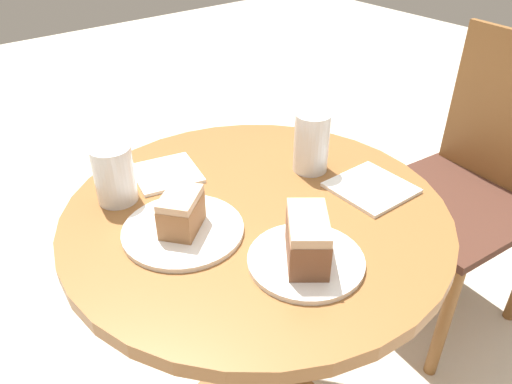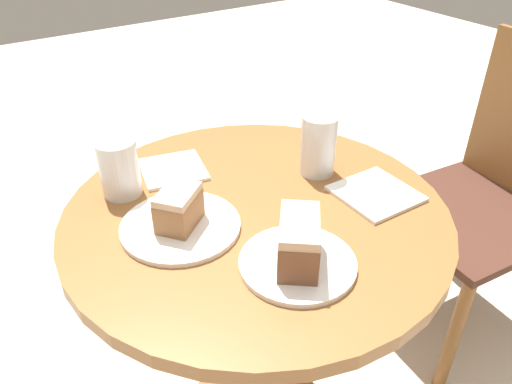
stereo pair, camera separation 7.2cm
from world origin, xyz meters
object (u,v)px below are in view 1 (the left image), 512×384
Objects in this scene: plate_far at (183,230)px; cake_slice_far at (181,212)px; cake_slice_near at (307,239)px; chair at (468,185)px; glass_water at (115,177)px; glass_lemonade at (311,146)px; plate_near at (306,260)px.

cake_slice_far is (-0.00, 0.00, 0.04)m from plate_far.
cake_slice_near is (0.20, 0.12, 0.05)m from plate_far.
chair reaches higher than glass_water.
cake_slice_near is at bearing -45.08° from glass_lemonade.
chair is 0.99m from cake_slice_far.
chair is 6.69× the size of cake_slice_near.
chair reaches higher than plate_far.
chair is at bearing 85.99° from cake_slice_far.
glass_water reaches higher than plate_near.
cake_slice_far is (-0.20, -0.12, 0.04)m from plate_near.
plate_far is at bearing -149.66° from cake_slice_near.
cake_slice_near is at bearing 0.00° from plate_near.
glass_lemonade reaches higher than cake_slice_far.
cake_slice_near is at bearing 30.34° from plate_far.
glass_lemonade reaches higher than cake_slice_near.
chair is 6.66× the size of glass_lemonade.
plate_far is 1.67× the size of glass_lemonade.
glass_water reaches higher than cake_slice_far.
chair is at bearing 76.29° from glass_water.
chair is at bearing 85.99° from plate_far.
glass_water is (-0.24, -0.99, 0.30)m from chair.
cake_slice_far is at bearing -149.66° from cake_slice_near.
cake_slice_near is 0.32m from glass_lemonade.
cake_slice_far is at bearing 14.51° from glass_water.
cake_slice_near reaches higher than cake_slice_far.
cake_slice_near is at bearing 30.34° from cake_slice_far.
cake_slice_far is 0.91× the size of glass_water.
glass_water is (-0.16, -0.39, -0.00)m from glass_lemonade.
plate_far is (-0.20, -0.12, 0.00)m from plate_near.
plate_near is 1.50× the size of glass_lemonade.
plate_near is 1.85× the size of cake_slice_far.
cake_slice_far is (-0.20, -0.12, -0.01)m from cake_slice_near.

